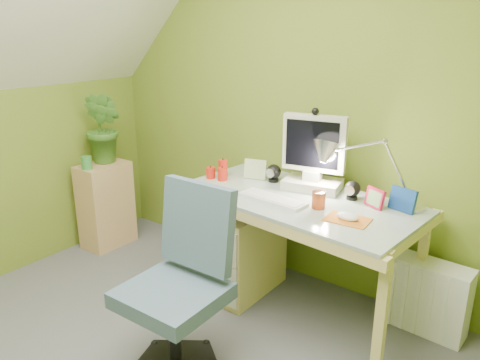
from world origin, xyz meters
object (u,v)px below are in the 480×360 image
Objects in this scene: monitor at (314,150)px; side_ledge at (106,205)px; potted_plant at (104,128)px; radiator at (429,297)px; desk at (295,255)px; task_chair at (172,293)px; desk_lamp at (388,157)px.

monitor is 0.72× the size of side_ledge.
side_ledge is 0.62m from potted_plant.
potted_plant reaches higher than radiator.
desk is at bearing -155.87° from radiator.
side_ledge is 1.57× the size of radiator.
task_chair is at bearing -26.74° from side_ledge.
desk is at bearing -145.46° from desk_lamp.
desk_lamp is 1.34m from task_chair.
potted_plant reaches higher than desk.
potted_plant is at bearing 90.00° from side_ledge.
monitor is at bearing 8.10° from potted_plant.
desk is 2.52× the size of potted_plant.
desk is 0.80m from radiator.
desk_lamp is (0.45, 0.18, 0.65)m from desk.
task_chair is (-0.63, -1.05, -0.56)m from desk_lamp.
side_ledge is (-2.14, -0.29, -0.69)m from desk_lamp.
side_ledge is 1.22× the size of potted_plant.
desk_lamp is at bearing 6.41° from potted_plant.
task_chair is at bearing -125.28° from radiator.
task_chair is 1.49m from radiator.
desk is 1.78m from potted_plant.
monitor is at bearing 78.91° from task_chair.
side_ledge is at bearing -90.00° from potted_plant.
monitor is 0.88× the size of desk_lamp.
desk is 3.24× the size of radiator.
monitor is at bearing -167.26° from desk_lamp.
task_chair is (-0.18, -0.87, 0.10)m from desk.
potted_plant is at bearing -172.48° from desk.
desk is 2.86× the size of monitor.
radiator is at bearing 26.29° from desk.
radiator is at bearing 7.99° from potted_plant.
monitor is at bearing 9.76° from side_ledge.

